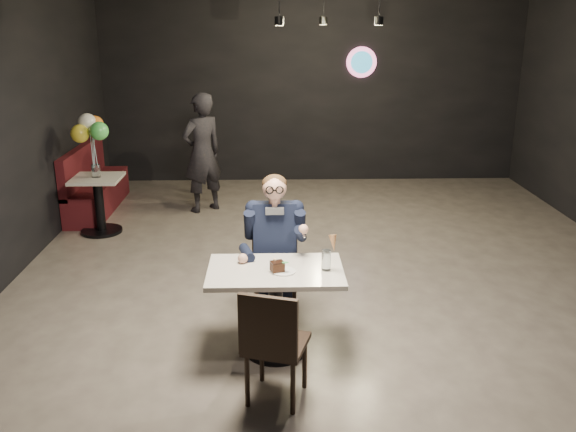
{
  "coord_description": "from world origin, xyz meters",
  "views": [
    {
      "loc": [
        -0.71,
        -5.84,
        2.68
      ],
      "look_at": [
        -0.56,
        -0.68,
        1.01
      ],
      "focal_mm": 38.0,
      "sensor_mm": 36.0,
      "label": 1
    }
  ],
  "objects_px": {
    "main_table": "(276,311)",
    "side_table": "(99,205)",
    "balloon_vase": "(96,171)",
    "sundae_glass": "(326,260)",
    "seated_man": "(275,248)",
    "passerby": "(202,153)",
    "chair_far": "(275,275)",
    "booth_bench": "(96,179)",
    "chair_near": "(276,342)"
  },
  "relations": [
    {
      "from": "main_table",
      "to": "side_table",
      "type": "relative_size",
      "value": 1.45
    },
    {
      "from": "main_table",
      "to": "balloon_vase",
      "type": "bearing_deg",
      "value": 126.35
    },
    {
      "from": "main_table",
      "to": "sundae_glass",
      "type": "height_order",
      "value": "sundae_glass"
    },
    {
      "from": "seated_man",
      "to": "passerby",
      "type": "distance_m",
      "value": 3.62
    },
    {
      "from": "chair_far",
      "to": "balloon_vase",
      "type": "distance_m",
      "value": 3.42
    },
    {
      "from": "chair_far",
      "to": "sundae_glass",
      "type": "height_order",
      "value": "same"
    },
    {
      "from": "chair_far",
      "to": "passerby",
      "type": "height_order",
      "value": "passerby"
    },
    {
      "from": "main_table",
      "to": "booth_bench",
      "type": "distance_m",
      "value": 4.82
    },
    {
      "from": "main_table",
      "to": "chair_far",
      "type": "bearing_deg",
      "value": 90.0
    },
    {
      "from": "booth_bench",
      "to": "passerby",
      "type": "height_order",
      "value": "passerby"
    },
    {
      "from": "seated_man",
      "to": "booth_bench",
      "type": "bearing_deg",
      "value": 126.02
    },
    {
      "from": "passerby",
      "to": "balloon_vase",
      "type": "bearing_deg",
      "value": -0.93
    },
    {
      "from": "sundae_glass",
      "to": "booth_bench",
      "type": "xyz_separation_m",
      "value": [
        -2.98,
        4.11,
        -0.36
      ]
    },
    {
      "from": "passerby",
      "to": "booth_bench",
      "type": "bearing_deg",
      "value": -39.92
    },
    {
      "from": "sundae_glass",
      "to": "booth_bench",
      "type": "distance_m",
      "value": 5.09
    },
    {
      "from": "chair_near",
      "to": "booth_bench",
      "type": "height_order",
      "value": "booth_bench"
    },
    {
      "from": "main_table",
      "to": "seated_man",
      "type": "xyz_separation_m",
      "value": [
        0.0,
        0.55,
        0.34
      ]
    },
    {
      "from": "seated_man",
      "to": "chair_far",
      "type": "bearing_deg",
      "value": 0.0
    },
    {
      "from": "booth_bench",
      "to": "side_table",
      "type": "xyz_separation_m",
      "value": [
        0.3,
        -1.0,
        -0.09
      ]
    },
    {
      "from": "sundae_glass",
      "to": "side_table",
      "type": "distance_m",
      "value": 4.13
    },
    {
      "from": "chair_far",
      "to": "passerby",
      "type": "relative_size",
      "value": 0.54
    },
    {
      "from": "sundae_glass",
      "to": "side_table",
      "type": "bearing_deg",
      "value": 130.76
    },
    {
      "from": "seated_man",
      "to": "booth_bench",
      "type": "xyz_separation_m",
      "value": [
        -2.57,
        3.53,
        -0.25
      ]
    },
    {
      "from": "seated_man",
      "to": "passerby",
      "type": "height_order",
      "value": "passerby"
    },
    {
      "from": "chair_near",
      "to": "sundae_glass",
      "type": "height_order",
      "value": "same"
    },
    {
      "from": "side_table",
      "to": "passerby",
      "type": "xyz_separation_m",
      "value": [
        1.26,
        0.94,
        0.48
      ]
    },
    {
      "from": "side_table",
      "to": "balloon_vase",
      "type": "relative_size",
      "value": 4.65
    },
    {
      "from": "sundae_glass",
      "to": "passerby",
      "type": "height_order",
      "value": "passerby"
    },
    {
      "from": "sundae_glass",
      "to": "balloon_vase",
      "type": "height_order",
      "value": "sundae_glass"
    },
    {
      "from": "chair_near",
      "to": "seated_man",
      "type": "distance_m",
      "value": 1.23
    },
    {
      "from": "sundae_glass",
      "to": "passerby",
      "type": "distance_m",
      "value": 4.29
    },
    {
      "from": "chair_far",
      "to": "balloon_vase",
      "type": "bearing_deg",
      "value": 131.85
    },
    {
      "from": "chair_far",
      "to": "sundae_glass",
      "type": "distance_m",
      "value": 0.8
    },
    {
      "from": "chair_far",
      "to": "side_table",
      "type": "xyz_separation_m",
      "value": [
        -2.27,
        2.53,
        -0.08
      ]
    },
    {
      "from": "chair_near",
      "to": "side_table",
      "type": "height_order",
      "value": "chair_near"
    },
    {
      "from": "chair_near",
      "to": "side_table",
      "type": "relative_size",
      "value": 1.21
    },
    {
      "from": "sundae_glass",
      "to": "passerby",
      "type": "xyz_separation_m",
      "value": [
        -1.42,
        4.04,
        0.02
      ]
    },
    {
      "from": "seated_man",
      "to": "booth_bench",
      "type": "distance_m",
      "value": 4.37
    },
    {
      "from": "balloon_vase",
      "to": "passerby",
      "type": "relative_size",
      "value": 0.1
    },
    {
      "from": "booth_bench",
      "to": "balloon_vase",
      "type": "bearing_deg",
      "value": -73.3
    },
    {
      "from": "chair_far",
      "to": "side_table",
      "type": "height_order",
      "value": "chair_far"
    },
    {
      "from": "balloon_vase",
      "to": "passerby",
      "type": "distance_m",
      "value": 1.57
    },
    {
      "from": "balloon_vase",
      "to": "sundae_glass",
      "type": "bearing_deg",
      "value": -49.24
    },
    {
      "from": "main_table",
      "to": "passerby",
      "type": "bearing_deg",
      "value": 104.11
    },
    {
      "from": "chair_far",
      "to": "sundae_glass",
      "type": "bearing_deg",
      "value": -54.53
    },
    {
      "from": "chair_far",
      "to": "main_table",
      "type": "bearing_deg",
      "value": -90.0
    },
    {
      "from": "balloon_vase",
      "to": "main_table",
      "type": "bearing_deg",
      "value": -53.65
    },
    {
      "from": "chair_near",
      "to": "side_table",
      "type": "distance_m",
      "value": 4.37
    },
    {
      "from": "chair_near",
      "to": "booth_bench",
      "type": "bearing_deg",
      "value": 135.64
    },
    {
      "from": "seated_man",
      "to": "balloon_vase",
      "type": "xyz_separation_m",
      "value": [
        -2.27,
        2.53,
        0.11
      ]
    }
  ]
}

